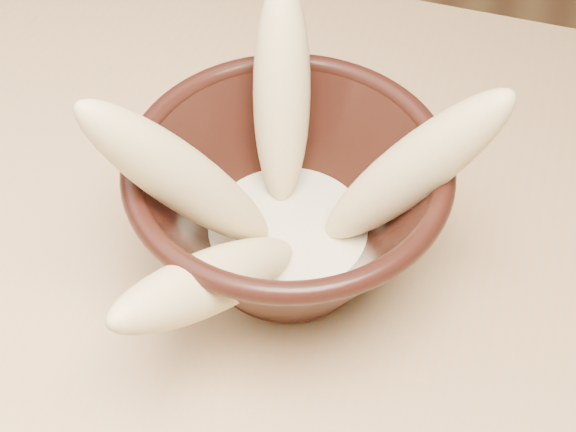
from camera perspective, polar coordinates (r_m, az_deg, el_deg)
name	(u,v)px	position (r m, az deg, el deg)	size (l,w,h in m)	color
table	(162,335)	(0.67, -8.96, -8.36)	(1.20, 0.80, 0.75)	tan
bowl	(288,207)	(0.55, 0.00, 0.67)	(0.21, 0.21, 0.12)	black
milk_puddle	(288,233)	(0.57, 0.00, -1.21)	(0.12, 0.12, 0.02)	beige
banana_upright	(282,94)	(0.56, -0.45, 8.66)	(0.04, 0.04, 0.16)	#E8CF89
banana_left	(183,179)	(0.50, -7.51, 2.65)	(0.04, 0.04, 0.18)	#E8CF89
banana_right	(412,170)	(0.51, 8.79, 3.23)	(0.04, 0.04, 0.17)	#E8CF89
banana_front	(210,281)	(0.49, -5.54, -4.66)	(0.04, 0.04, 0.17)	#E8CF89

